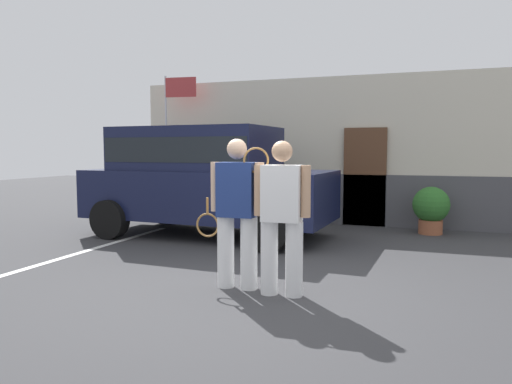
% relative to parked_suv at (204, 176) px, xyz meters
% --- Properties ---
extents(ground_plane, '(40.00, 40.00, 0.00)m').
position_rel_parked_suv_xyz_m(ground_plane, '(2.18, -3.21, -1.15)').
color(ground_plane, '#38383A').
extents(parking_stripe_0, '(0.12, 4.40, 0.01)m').
position_rel_parked_suv_xyz_m(parking_stripe_0, '(-1.17, -1.71, -1.14)').
color(parking_stripe_0, silver).
rests_on(parking_stripe_0, ground_plane).
extents(house_frontage, '(9.48, 0.40, 3.22)m').
position_rel_parked_suv_xyz_m(house_frontage, '(2.18, 2.45, 0.37)').
color(house_frontage, beige).
rests_on(house_frontage, ground_plane).
extents(parked_suv, '(4.68, 2.34, 2.05)m').
position_rel_parked_suv_xyz_m(parked_suv, '(0.00, 0.00, 0.00)').
color(parked_suv, '#141938').
rests_on(parked_suv, ground_plane).
extents(tennis_player_man, '(0.91, 0.29, 1.76)m').
position_rel_parked_suv_xyz_m(tennis_player_man, '(1.89, -3.04, -0.24)').
color(tennis_player_man, white).
rests_on(tennis_player_man, ground_plane).
extents(tennis_player_woman, '(0.78, 0.29, 1.73)m').
position_rel_parked_suv_xyz_m(tennis_player_woman, '(2.46, -3.13, -0.24)').
color(tennis_player_woman, white).
rests_on(tennis_player_woman, ground_plane).
extents(potted_plant_by_porch, '(0.70, 0.70, 0.92)m').
position_rel_parked_suv_xyz_m(potted_plant_by_porch, '(4.07, 1.64, -0.63)').
color(potted_plant_by_porch, '#9E5638').
rests_on(potted_plant_by_porch, ground_plane).
extents(flag_pole, '(0.80, 0.10, 3.35)m').
position_rel_parked_suv_xyz_m(flag_pole, '(-1.68, 1.85, 1.16)').
color(flag_pole, silver).
rests_on(flag_pole, ground_plane).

